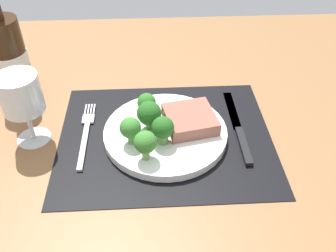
{
  "coord_description": "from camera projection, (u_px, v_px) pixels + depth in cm",
  "views": [
    {
      "loc": [
        -2.38,
        -53.29,
        48.77
      ],
      "look_at": [
        0.58,
        1.15,
        1.9
      ],
      "focal_mm": 39.27,
      "sensor_mm": 36.0,
      "label": 1
    }
  ],
  "objects": [
    {
      "name": "ground_plane",
      "position": [
        165.0,
        143.0,
        0.73
      ],
      "size": [
        140.0,
        110.0,
        3.0
      ],
      "primitive_type": "cube",
      "color": "brown"
    },
    {
      "name": "placemat",
      "position": [
        165.0,
        137.0,
        0.72
      ],
      "size": [
        41.4,
        33.65,
        0.3
      ],
      "primitive_type": "cube",
      "color": "black",
      "rests_on": "ground_plane"
    },
    {
      "name": "plate",
      "position": [
        165.0,
        133.0,
        0.72
      ],
      "size": [
        23.95,
        23.95,
        1.6
      ],
      "primitive_type": "cylinder",
      "color": "white",
      "rests_on": "placemat"
    },
    {
      "name": "steak",
      "position": [
        190.0,
        119.0,
        0.71
      ],
      "size": [
        10.94,
        10.99,
        2.65
      ],
      "primitive_type": "cube",
      "rotation": [
        0.0,
        0.0,
        0.2
      ],
      "color": "#8C5647",
      "rests_on": "plate"
    },
    {
      "name": "broccoli_near_steak",
      "position": [
        163.0,
        129.0,
        0.66
      ],
      "size": [
        4.14,
        4.14,
        5.63
      ],
      "color": "#5B8942",
      "rests_on": "plate"
    },
    {
      "name": "broccoli_center",
      "position": [
        130.0,
        128.0,
        0.66
      ],
      "size": [
        3.93,
        3.93,
        5.51
      ],
      "color": "#5B8942",
      "rests_on": "plate"
    },
    {
      "name": "broccoli_front_edge",
      "position": [
        145.0,
        143.0,
        0.63
      ],
      "size": [
        4.05,
        4.05,
        5.88
      ],
      "color": "#6B994C",
      "rests_on": "plate"
    },
    {
      "name": "broccoli_back_left",
      "position": [
        147.0,
        103.0,
        0.73
      ],
      "size": [
        3.73,
        3.73,
        4.88
      ],
      "color": "#6B994C",
      "rests_on": "plate"
    },
    {
      "name": "broccoli_near_fork",
      "position": [
        149.0,
        114.0,
        0.69
      ],
      "size": [
        4.7,
        4.7,
        6.05
      ],
      "color": "#5B8942",
      "rests_on": "plate"
    },
    {
      "name": "fork",
      "position": [
        86.0,
        133.0,
        0.72
      ],
      "size": [
        2.4,
        19.2,
        0.5
      ],
      "rotation": [
        0.0,
        0.0,
        -0.03
      ],
      "color": "silver",
      "rests_on": "placemat"
    },
    {
      "name": "knife",
      "position": [
        239.0,
        130.0,
        0.73
      ],
      "size": [
        1.8,
        23.0,
        0.8
      ],
      "rotation": [
        0.0,
        0.0,
        0.01
      ],
      "color": "black",
      "rests_on": "placemat"
    },
    {
      "name": "wine_bottle",
      "position": [
        9.0,
        59.0,
        0.76
      ],
      "size": [
        7.62,
        7.62,
        28.7
      ],
      "color": "#331E0F",
      "rests_on": "ground_plane"
    },
    {
      "name": "wine_glass",
      "position": [
        21.0,
        97.0,
        0.66
      ],
      "size": [
        7.51,
        7.51,
        14.37
      ],
      "color": "silver",
      "rests_on": "ground_plane"
    }
  ]
}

